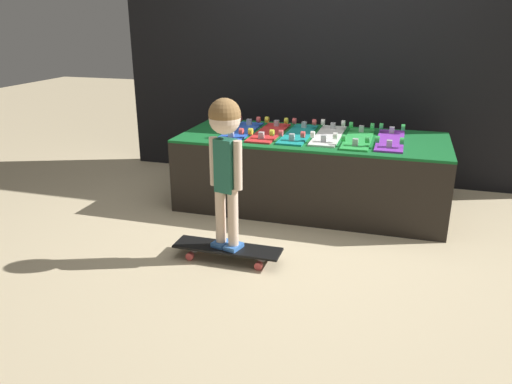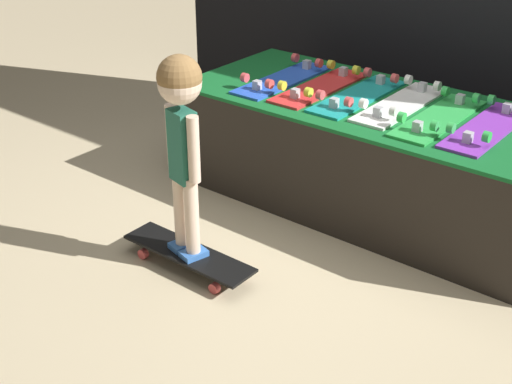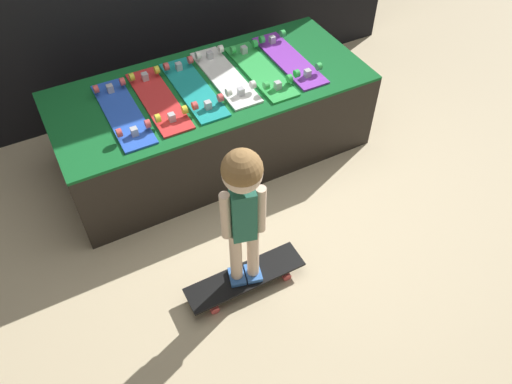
{
  "view_description": "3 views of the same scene",
  "coord_description": "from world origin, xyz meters",
  "px_view_note": "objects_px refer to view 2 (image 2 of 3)",
  "views": [
    {
      "loc": [
        0.7,
        -3.42,
        1.54
      ],
      "look_at": [
        -0.23,
        -0.31,
        0.38
      ],
      "focal_mm": 35.0,
      "sensor_mm": 36.0,
      "label": 1
    },
    {
      "loc": [
        1.74,
        -2.71,
        1.94
      ],
      "look_at": [
        -0.13,
        -0.35,
        0.37
      ],
      "focal_mm": 50.0,
      "sensor_mm": 36.0,
      "label": 2
    },
    {
      "loc": [
        -1.04,
        -2.07,
        2.57
      ],
      "look_at": [
        -0.09,
        -0.29,
        0.38
      ],
      "focal_mm": 35.0,
      "sensor_mm": 36.0,
      "label": 3
    }
  ],
  "objects_px": {
    "skateboard_blue_on_rack": "(283,78)",
    "skateboard_on_floor": "(188,255)",
    "skateboard_green_on_rack": "(439,116)",
    "child": "(181,120)",
    "skateboard_white_on_rack": "(401,103)",
    "skateboard_red_on_rack": "(320,86)",
    "skateboard_teal_on_rack": "(358,95)",
    "skateboard_purple_on_rack": "(488,126)"
  },
  "relations": [
    {
      "from": "skateboard_red_on_rack",
      "to": "skateboard_purple_on_rack",
      "type": "distance_m",
      "value": 0.98
    },
    {
      "from": "skateboard_white_on_rack",
      "to": "child",
      "type": "bearing_deg",
      "value": -111.32
    },
    {
      "from": "skateboard_teal_on_rack",
      "to": "child",
      "type": "xyz_separation_m",
      "value": [
        -0.22,
        -1.16,
        0.16
      ]
    },
    {
      "from": "skateboard_on_floor",
      "to": "child",
      "type": "height_order",
      "value": "child"
    },
    {
      "from": "skateboard_green_on_rack",
      "to": "skateboard_red_on_rack",
      "type": "bearing_deg",
      "value": 178.69
    },
    {
      "from": "skateboard_red_on_rack",
      "to": "skateboard_teal_on_rack",
      "type": "relative_size",
      "value": 1.0
    },
    {
      "from": "skateboard_purple_on_rack",
      "to": "skateboard_on_floor",
      "type": "distance_m",
      "value": 1.59
    },
    {
      "from": "skateboard_green_on_rack",
      "to": "skateboard_on_floor",
      "type": "xyz_separation_m",
      "value": [
        -0.71,
        -1.13,
        -0.54
      ]
    },
    {
      "from": "skateboard_blue_on_rack",
      "to": "skateboard_red_on_rack",
      "type": "height_order",
      "value": "same"
    },
    {
      "from": "skateboard_blue_on_rack",
      "to": "skateboard_white_on_rack",
      "type": "distance_m",
      "value": 0.74
    },
    {
      "from": "skateboard_purple_on_rack",
      "to": "skateboard_on_floor",
      "type": "bearing_deg",
      "value": -129.5
    },
    {
      "from": "skateboard_red_on_rack",
      "to": "child",
      "type": "height_order",
      "value": "child"
    },
    {
      "from": "skateboard_red_on_rack",
      "to": "skateboard_on_floor",
      "type": "xyz_separation_m",
      "value": [
        0.03,
        -1.15,
        -0.54
      ]
    },
    {
      "from": "skateboard_teal_on_rack",
      "to": "skateboard_on_floor",
      "type": "xyz_separation_m",
      "value": [
        -0.22,
        -1.16,
        -0.54
      ]
    },
    {
      "from": "skateboard_teal_on_rack",
      "to": "skateboard_green_on_rack",
      "type": "bearing_deg",
      "value": -2.75
    },
    {
      "from": "skateboard_red_on_rack",
      "to": "skateboard_teal_on_rack",
      "type": "xyz_separation_m",
      "value": [
        0.25,
        0.01,
        0.0
      ]
    },
    {
      "from": "skateboard_teal_on_rack",
      "to": "child",
      "type": "height_order",
      "value": "child"
    },
    {
      "from": "skateboard_green_on_rack",
      "to": "skateboard_on_floor",
      "type": "height_order",
      "value": "skateboard_green_on_rack"
    },
    {
      "from": "skateboard_teal_on_rack",
      "to": "skateboard_purple_on_rack",
      "type": "xyz_separation_m",
      "value": [
        0.74,
        0.0,
        0.0
      ]
    },
    {
      "from": "skateboard_teal_on_rack",
      "to": "skateboard_white_on_rack",
      "type": "bearing_deg",
      "value": 6.5
    },
    {
      "from": "child",
      "to": "skateboard_purple_on_rack",
      "type": "bearing_deg",
      "value": 64.91
    },
    {
      "from": "skateboard_red_on_rack",
      "to": "skateboard_teal_on_rack",
      "type": "bearing_deg",
      "value": 1.56
    },
    {
      "from": "skateboard_red_on_rack",
      "to": "skateboard_green_on_rack",
      "type": "relative_size",
      "value": 1.0
    },
    {
      "from": "skateboard_red_on_rack",
      "to": "skateboard_teal_on_rack",
      "type": "distance_m",
      "value": 0.25
    },
    {
      "from": "skateboard_red_on_rack",
      "to": "skateboard_purple_on_rack",
      "type": "bearing_deg",
      "value": 0.45
    },
    {
      "from": "skateboard_red_on_rack",
      "to": "skateboard_on_floor",
      "type": "bearing_deg",
      "value": -88.53
    },
    {
      "from": "skateboard_green_on_rack",
      "to": "child",
      "type": "height_order",
      "value": "child"
    },
    {
      "from": "skateboard_blue_on_rack",
      "to": "skateboard_on_floor",
      "type": "height_order",
      "value": "skateboard_blue_on_rack"
    },
    {
      "from": "skateboard_blue_on_rack",
      "to": "skateboard_on_floor",
      "type": "xyz_separation_m",
      "value": [
        0.28,
        -1.13,
        -0.54
      ]
    },
    {
      "from": "skateboard_blue_on_rack",
      "to": "child",
      "type": "height_order",
      "value": "child"
    },
    {
      "from": "skateboard_teal_on_rack",
      "to": "skateboard_green_on_rack",
      "type": "xyz_separation_m",
      "value": [
        0.49,
        -0.02,
        0.0
      ]
    },
    {
      "from": "skateboard_red_on_rack",
      "to": "skateboard_white_on_rack",
      "type": "xyz_separation_m",
      "value": [
        0.49,
        0.03,
        0.0
      ]
    },
    {
      "from": "skateboard_blue_on_rack",
      "to": "skateboard_green_on_rack",
      "type": "xyz_separation_m",
      "value": [
        0.98,
        0.0,
        0.0
      ]
    },
    {
      "from": "skateboard_red_on_rack",
      "to": "skateboard_white_on_rack",
      "type": "relative_size",
      "value": 1.0
    },
    {
      "from": "skateboard_teal_on_rack",
      "to": "skateboard_on_floor",
      "type": "bearing_deg",
      "value": -100.6
    },
    {
      "from": "skateboard_green_on_rack",
      "to": "skateboard_purple_on_rack",
      "type": "relative_size",
      "value": 1.0
    },
    {
      "from": "skateboard_purple_on_rack",
      "to": "skateboard_green_on_rack",
      "type": "bearing_deg",
      "value": -174.3
    },
    {
      "from": "skateboard_white_on_rack",
      "to": "child",
      "type": "height_order",
      "value": "child"
    },
    {
      "from": "skateboard_purple_on_rack",
      "to": "skateboard_teal_on_rack",
      "type": "bearing_deg",
      "value": -179.92
    },
    {
      "from": "skateboard_green_on_rack",
      "to": "skateboard_purple_on_rack",
      "type": "height_order",
      "value": "same"
    },
    {
      "from": "skateboard_blue_on_rack",
      "to": "skateboard_on_floor",
      "type": "relative_size",
      "value": 1.02
    },
    {
      "from": "skateboard_teal_on_rack",
      "to": "skateboard_green_on_rack",
      "type": "distance_m",
      "value": 0.49
    }
  ]
}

